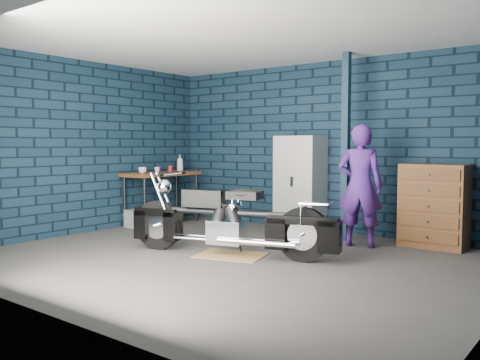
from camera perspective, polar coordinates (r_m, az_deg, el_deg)
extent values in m
plane|color=#44413F|center=(6.25, -1.00, -8.86)|extent=(6.00, 6.00, 0.00)
cube|color=#0F2232|center=(8.19, 9.98, 3.66)|extent=(6.00, 0.02, 2.70)
cube|color=#0F2232|center=(8.30, -17.46, 3.54)|extent=(0.02, 5.00, 2.70)
cube|color=silver|center=(6.23, -1.03, 16.14)|extent=(6.00, 5.00, 0.02)
cube|color=#122739|center=(7.45, 11.77, 3.61)|extent=(0.10, 0.10, 2.70)
cube|color=brown|center=(9.00, -8.77, -2.01)|extent=(0.60, 1.40, 0.91)
cube|color=olive|center=(6.44, -1.02, -8.42)|extent=(0.97, 0.82, 0.01)
imported|color=#4A217E|center=(7.08, 13.33, -0.64)|extent=(0.69, 0.55, 1.66)
cube|color=gray|center=(8.68, -11.05, -4.29)|extent=(0.48, 0.34, 0.30)
cube|color=beige|center=(8.16, 6.75, -0.43)|extent=(0.71, 0.51, 1.53)
cube|color=brown|center=(7.34, 20.91, -2.73)|extent=(0.85, 0.47, 1.13)
imported|color=#C5B795|center=(8.65, -10.89, 1.09)|extent=(0.16, 0.16, 0.10)
imported|color=#C5B795|center=(8.87, -9.29, 1.14)|extent=(0.12, 0.12, 0.09)
cylinder|color=#631967|center=(8.94, -9.14, 1.19)|extent=(0.08, 0.08, 0.10)
cylinder|color=maroon|center=(9.00, -7.84, 1.26)|extent=(0.09, 0.09, 0.11)
imported|color=gray|center=(9.36, -6.75, 1.95)|extent=(0.15, 0.15, 0.30)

